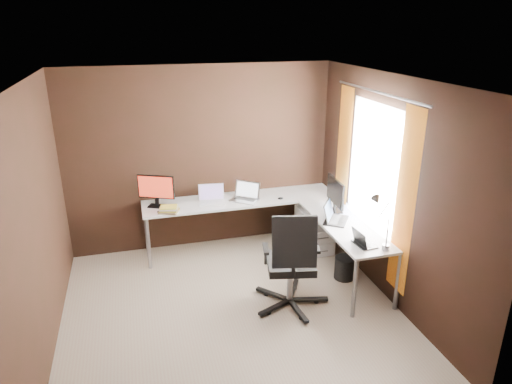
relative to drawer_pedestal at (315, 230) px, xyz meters
The scene contains 15 objects.
room 1.82m from the drawer_pedestal, 135.13° to the right, with size 3.60×3.60×2.50m.
desk 0.71m from the drawer_pedestal, 169.36° to the right, with size 2.65×2.25×0.73m.
drawer_pedestal is the anchor object (origin of this frame).
monitor_left 2.22m from the drawer_pedestal, 169.37° to the left, with size 0.45×0.24×0.42m.
monitor_right 0.79m from the drawer_pedestal, 76.85° to the right, with size 0.14×0.52×0.43m.
laptop_white 1.49m from the drawer_pedestal, 165.36° to the left, with size 0.37×0.28×0.23m.
laptop_silver 1.07m from the drawer_pedestal, 161.46° to the left, with size 0.44×0.42×0.24m.
laptop_black_big 0.81m from the drawer_pedestal, 94.26° to the right, with size 0.42×0.45×0.24m.
laptop_black_small 1.41m from the drawer_pedestal, 90.66° to the right, with size 0.21×0.28×0.18m.
book_stack 2.01m from the drawer_pedestal, behind, with size 0.29×0.26×0.08m.
mouse_left 2.10m from the drawer_pedestal, behind, with size 0.09×0.06×0.03m, color black.
mouse_corner 0.66m from the drawer_pedestal, 157.57° to the left, with size 0.08×0.05×0.03m, color black.
desk_lamp 1.65m from the drawer_pedestal, 85.86° to the right, with size 0.19×0.23×0.60m.
office_chair 1.42m from the drawer_pedestal, 123.10° to the right, with size 0.66×0.68×1.18m.
wastebasket 0.83m from the drawer_pedestal, 85.06° to the right, with size 0.24×0.24×0.28m, color black.
Camera 1 is at (-0.88, -4.13, 3.01)m, focal length 32.00 mm.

